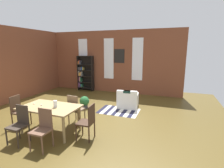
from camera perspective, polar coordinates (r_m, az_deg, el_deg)
name	(u,v)px	position (r m, az deg, el deg)	size (l,w,h in m)	color
ground_plane	(65,119)	(6.13, -15.41, -11.23)	(10.76, 10.76, 0.00)	brown
back_wall_brick	(109,62)	(9.41, -0.94, 7.42)	(7.73, 0.12, 3.31)	brown
window_pane_0	(83,58)	(10.01, -9.60, 8.46)	(0.55, 0.02, 2.15)	white
window_pane_1	(109,59)	(9.34, -1.10, 8.41)	(0.55, 0.02, 2.15)	white
window_pane_2	(137,59)	(8.89, 8.48, 8.13)	(0.55, 0.02, 2.15)	white
dining_table	(50,110)	(5.14, -19.98, -8.02)	(1.62, 0.97, 0.76)	#957A4D
vase_on_table	(55,104)	(4.96, -18.43, -6.34)	(0.10, 0.10, 0.19)	silver
tealight_candle_0	(34,104)	(5.47, -24.57, -6.02)	(0.04, 0.04, 0.03)	silver
tealight_candle_1	(42,105)	(5.28, -22.47, -6.46)	(0.04, 0.04, 0.03)	silver
tealight_candle_2	(57,105)	(5.07, -17.94, -6.85)	(0.04, 0.04, 0.04)	silver
dining_chair_near_left	(20,123)	(4.97, -28.50, -11.39)	(0.40, 0.40, 0.95)	#362B23
dining_chair_near_right	(43,128)	(4.48, -22.13, -13.32)	(0.40, 0.40, 0.95)	brown
dining_chair_head_left	(19,110)	(5.99, -28.69, -7.61)	(0.42, 0.42, 0.95)	#4C3424
dining_chair_head_right	(88,121)	(4.56, -8.08, -12.07)	(0.42, 0.42, 0.95)	#3C2619
dining_chair_far_right	(75,108)	(5.52, -12.22, -7.96)	(0.44, 0.44, 0.95)	brown
bookshelf_tall	(85,73)	(9.87, -9.12, 3.52)	(0.93, 0.29, 1.97)	black
armchair_white	(128,100)	(7.03, 5.31, -5.50)	(0.88, 0.88, 0.75)	white
potted_plant_by_shelf	(84,102)	(6.97, -9.20, -5.88)	(0.38, 0.38, 0.49)	#333338
striped_rug	(119,111)	(6.65, 2.27, -8.97)	(1.51, 1.02, 0.01)	#1E1E33
framed_picture	(119,56)	(9.12, 2.43, 9.32)	(0.56, 0.03, 0.72)	black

